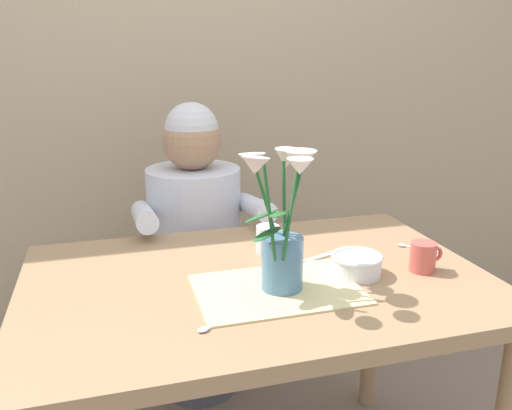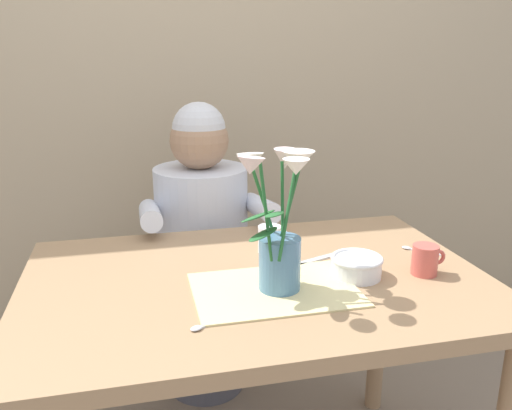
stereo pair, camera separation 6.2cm
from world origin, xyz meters
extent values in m
cube|color=tan|center=(0.00, 1.05, 1.25)|extent=(4.00, 0.10, 2.50)
cube|color=#9E7A56|center=(0.00, 0.00, 0.72)|extent=(1.20, 0.80, 0.04)
cylinder|color=#9E7A56|center=(-0.54, 0.34, 0.35)|extent=(0.06, 0.06, 0.70)
cylinder|color=#9E7A56|center=(0.54, 0.34, 0.35)|extent=(0.06, 0.06, 0.70)
cylinder|color=#4C4C56|center=(-0.06, 0.62, 0.20)|extent=(0.30, 0.30, 0.40)
cylinder|color=silver|center=(-0.06, 0.62, 0.65)|extent=(0.34, 0.34, 0.50)
sphere|color=#A37A5B|center=(-0.06, 0.62, 1.00)|extent=(0.21, 0.21, 0.21)
sphere|color=silver|center=(-0.06, 0.62, 1.04)|extent=(0.19, 0.19, 0.19)
cylinder|color=silver|center=(-0.25, 0.48, 0.78)|extent=(0.07, 0.33, 0.12)
cylinder|color=silver|center=(0.13, 0.48, 0.78)|extent=(0.07, 0.33, 0.12)
cube|color=beige|center=(0.02, -0.09, 0.74)|extent=(0.40, 0.28, 0.00)
cylinder|color=teal|center=(0.04, -0.09, 0.81)|extent=(0.10, 0.10, 0.14)
cylinder|color=#23602D|center=(0.06, -0.09, 0.95)|extent=(0.05, 0.04, 0.22)
cone|color=white|center=(0.08, -0.08, 1.06)|extent=(0.11, 0.11, 0.04)
sphere|color=#E5D14C|center=(0.08, -0.08, 1.07)|extent=(0.02, 0.02, 0.02)
cylinder|color=#23602D|center=(0.05, -0.06, 0.94)|extent=(0.01, 0.04, 0.22)
cone|color=silver|center=(0.07, -0.02, 1.05)|extent=(0.07, 0.07, 0.05)
sphere|color=#E5D14C|center=(0.07, -0.02, 1.06)|extent=(0.02, 0.02, 0.02)
cylinder|color=#23602D|center=(0.01, -0.06, 0.95)|extent=(0.08, 0.07, 0.21)
cone|color=white|center=(-0.02, -0.03, 1.06)|extent=(0.08, 0.08, 0.04)
sphere|color=#E5D14C|center=(-0.02, -0.03, 1.06)|extent=(0.02, 0.02, 0.02)
cylinder|color=#23602D|center=(-0.01, -0.12, 0.95)|extent=(0.03, 0.02, 0.24)
cone|color=silver|center=(-0.05, -0.16, 1.07)|extent=(0.09, 0.09, 0.05)
sphere|color=#E5D14C|center=(-0.05, -0.16, 1.08)|extent=(0.02, 0.02, 0.02)
cylinder|color=#23602D|center=(0.04, -0.12, 0.95)|extent=(0.07, 0.07, 0.21)
cone|color=white|center=(0.05, -0.15, 1.06)|extent=(0.08, 0.08, 0.04)
sphere|color=#E5D14C|center=(0.05, -0.15, 1.07)|extent=(0.02, 0.02, 0.02)
ellipsoid|color=#23602D|center=(-0.01, -0.12, 0.90)|extent=(0.10, 0.08, 0.03)
ellipsoid|color=#23602D|center=(0.01, -0.14, 0.95)|extent=(0.08, 0.10, 0.03)
ellipsoid|color=#23602D|center=(-0.02, -0.11, 0.94)|extent=(0.10, 0.06, 0.04)
cylinder|color=white|center=(0.25, -0.06, 0.77)|extent=(0.13, 0.13, 0.05)
torus|color=white|center=(0.25, -0.06, 0.79)|extent=(0.14, 0.14, 0.01)
cube|color=silver|center=(0.18, 0.06, 0.74)|extent=(0.18, 0.08, 0.00)
cylinder|color=#CC564C|center=(0.43, -0.09, 0.78)|extent=(0.07, 0.07, 0.08)
torus|color=#CC564C|center=(0.47, -0.09, 0.78)|extent=(0.04, 0.01, 0.04)
cylinder|color=silver|center=(0.08, 0.16, 0.78)|extent=(0.07, 0.07, 0.08)
torus|color=silver|center=(0.12, 0.16, 0.78)|extent=(0.04, 0.01, 0.04)
cube|color=silver|center=(-0.14, -0.21, 0.74)|extent=(0.09, 0.06, 0.00)
ellipsoid|color=silver|center=(-0.19, -0.24, 0.74)|extent=(0.03, 0.03, 0.01)
cube|color=silver|center=(0.52, 0.05, 0.74)|extent=(0.08, 0.08, 0.00)
ellipsoid|color=silver|center=(0.48, 0.09, 0.74)|extent=(0.03, 0.03, 0.01)
camera|label=1|loc=(-0.35, -1.22, 1.31)|focal=37.04mm
camera|label=2|loc=(-0.29, -1.23, 1.31)|focal=37.04mm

